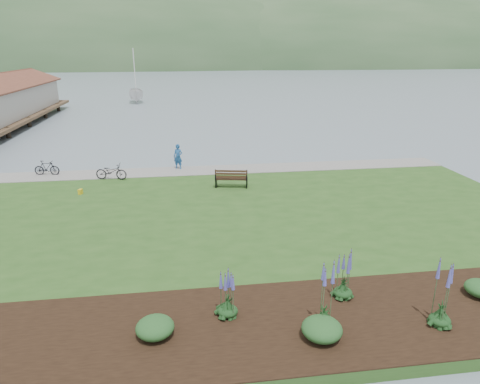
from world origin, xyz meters
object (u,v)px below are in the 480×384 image
object	(u,v)px
bicycle_a	(111,172)
sailboat	(137,103)
person	(178,155)
park_bench	(231,178)

from	to	relation	value
bicycle_a	sailboat	world-z (taller)	sailboat
bicycle_a	sailboat	size ratio (longest dim) A/B	0.08
person	sailboat	bearing A→B (deg)	123.30
person	sailboat	distance (m)	40.76
park_bench	bicycle_a	bearing A→B (deg)	171.04
person	sailboat	xyz separation A→B (m)	(-6.19, 40.26, -1.38)
sailboat	person	bearing A→B (deg)	-87.15
park_bench	person	xyz separation A→B (m)	(-3.00, 4.39, 0.41)
park_bench	person	size ratio (longest dim) A/B	0.99
person	bicycle_a	xyz separation A→B (m)	(-4.05, -1.81, -0.48)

